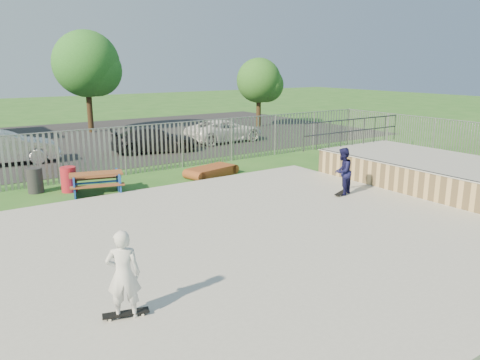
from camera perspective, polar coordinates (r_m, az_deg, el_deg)
ground at (r=11.62m, az=-2.16°, el=-8.53°), size 120.00×120.00×0.00m
concrete_slab at (r=11.59m, az=-2.17°, el=-8.19°), size 15.00×12.00×0.15m
quarter_pipe at (r=18.67m, az=21.43°, el=0.98°), size 5.50×7.05×2.19m
fence at (r=15.62m, az=-8.08°, el=1.09°), size 26.04×16.02×2.00m
picnic_table at (r=17.11m, az=-17.07°, el=-0.39°), size 2.10×1.87×0.75m
funbox at (r=19.07m, az=-3.51°, el=1.06°), size 2.08×1.36×0.38m
trash_bin_red at (r=17.72m, az=-20.16°, el=0.08°), size 0.54×0.54×0.90m
trash_bin_grey at (r=18.02m, az=-23.71°, el=-0.04°), size 0.54×0.54×0.89m
parking_lot at (r=29.02m, az=-22.66°, el=4.11°), size 40.00×18.00×0.02m
car_silver at (r=23.58m, az=-26.90°, el=3.54°), size 4.79×2.06×1.53m
car_dark at (r=24.51m, az=-10.40°, el=4.86°), size 4.69×2.84×1.27m
car_white at (r=27.41m, az=-1.89°, el=6.03°), size 4.68×2.30×1.28m
tree_mid at (r=32.58m, az=-18.24°, el=13.28°), size 4.26×4.26×6.58m
tree_right at (r=34.08m, az=2.31°, el=12.01°), size 3.16×3.16×4.88m
skateboard_a at (r=16.19m, az=12.25°, el=-1.60°), size 0.82×0.48×0.08m
skateboard_b at (r=8.74m, az=-13.73°, el=-15.63°), size 0.82×0.41×0.08m
skater_navy at (r=16.00m, az=12.39°, el=1.03°), size 0.95×0.85×1.60m
skater_white at (r=8.40m, az=-14.03°, el=-11.10°), size 0.69×0.60×1.60m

